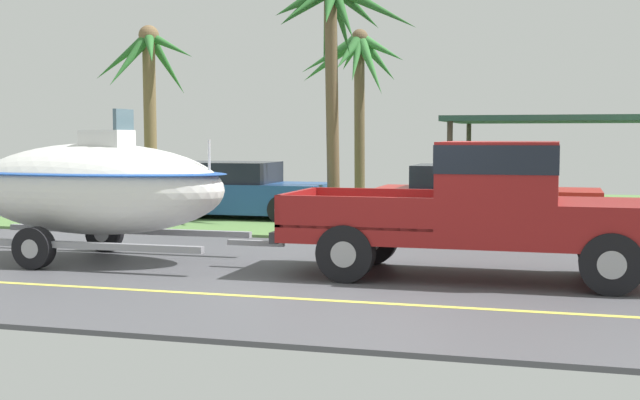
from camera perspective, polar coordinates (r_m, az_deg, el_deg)
ground at (r=20.31m, az=9.46°, el=-1.44°), size 36.00×22.00×0.11m
pickup_truck_towing at (r=12.16m, az=11.79°, el=-0.26°), size 5.51×1.98×1.93m
boat_on_trailer at (r=14.11m, az=-14.90°, el=0.79°), size 5.68×2.30×2.44m
parked_sedan_near at (r=18.67m, az=10.96°, el=0.14°), size 4.73×1.85×1.38m
parked_sedan_far at (r=20.68m, az=-6.27°, el=0.60°), size 4.78×1.90×1.38m
carport_awning at (r=23.13m, az=18.26°, el=5.07°), size 7.64×4.93×2.51m
palm_tree_near_left at (r=26.02m, az=-11.50°, el=8.23°), size 3.31×2.94×5.29m
palm_tree_near_right at (r=19.64m, az=0.75°, el=11.60°), size 3.45×2.85×5.63m
palm_tree_mid at (r=24.27m, az=2.41°, el=8.81°), size 3.26×2.21×5.02m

